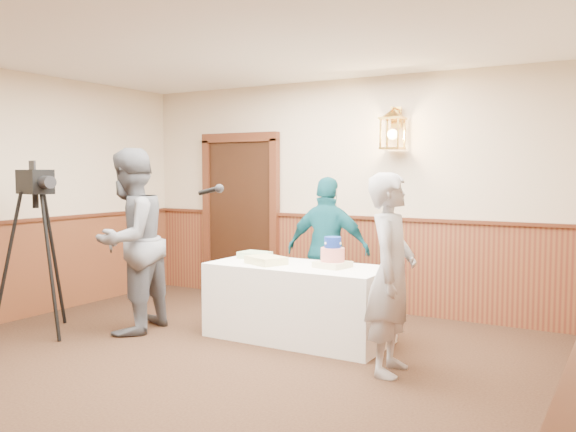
% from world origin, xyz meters
% --- Properties ---
extents(ground, '(7.00, 7.00, 0.00)m').
position_xyz_m(ground, '(0.00, 0.00, 0.00)').
color(ground, black).
rests_on(ground, ground).
extents(room_shell, '(6.02, 7.02, 2.81)m').
position_xyz_m(room_shell, '(-0.05, 0.45, 1.52)').
color(room_shell, beige).
rests_on(room_shell, ground).
extents(display_table, '(1.80, 0.80, 0.75)m').
position_xyz_m(display_table, '(0.16, 1.90, 0.38)').
color(display_table, white).
rests_on(display_table, ground).
extents(tiered_cake, '(0.34, 0.34, 0.30)m').
position_xyz_m(tiered_cake, '(0.53, 1.93, 0.87)').
color(tiered_cake, beige).
rests_on(tiered_cake, display_table).
extents(sheet_cake_yellow, '(0.45, 0.40, 0.08)m').
position_xyz_m(sheet_cake_yellow, '(-0.15, 1.79, 0.79)').
color(sheet_cake_yellow, '#E8EE8E').
rests_on(sheet_cake_yellow, display_table).
extents(sheet_cake_green, '(0.32, 0.26, 0.07)m').
position_xyz_m(sheet_cake_green, '(-0.46, 2.06, 0.79)').
color(sheet_cake_green, '#B5E29F').
rests_on(sheet_cake_green, display_table).
extents(interviewer, '(1.61, 1.04, 1.92)m').
position_xyz_m(interviewer, '(-1.48, 1.26, 0.96)').
color(interviewer, '#5A5C63').
rests_on(interviewer, ground).
extents(baker, '(0.47, 0.65, 1.67)m').
position_xyz_m(baker, '(1.33, 1.40, 0.83)').
color(baker, '#99989E').
rests_on(baker, ground).
extents(assistant_p, '(0.99, 0.50, 1.62)m').
position_xyz_m(assistant_p, '(0.12, 2.65, 0.81)').
color(assistant_p, '#12525F').
rests_on(assistant_p, ground).
extents(tv_camera_rig, '(0.67, 0.62, 1.70)m').
position_xyz_m(tv_camera_rig, '(-2.26, 0.73, 0.76)').
color(tv_camera_rig, black).
rests_on(tv_camera_rig, ground).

